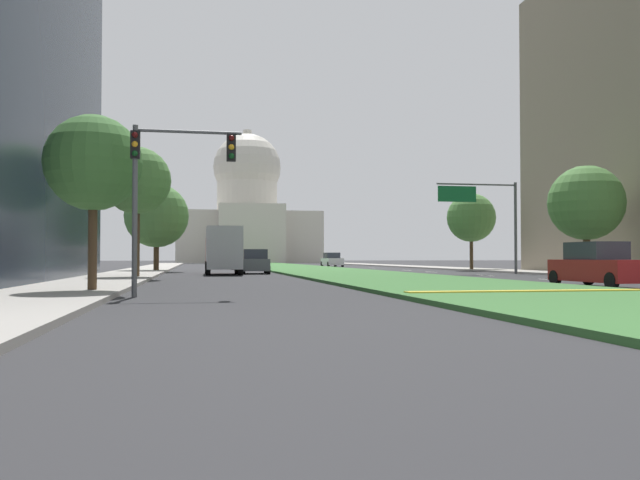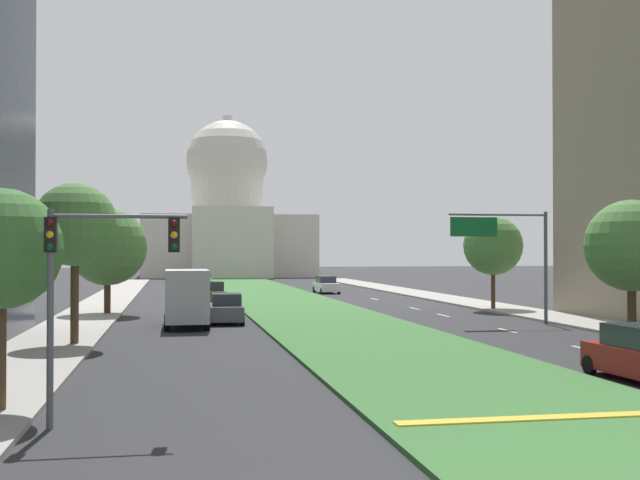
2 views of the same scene
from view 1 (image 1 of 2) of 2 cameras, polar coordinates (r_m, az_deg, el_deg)
name	(u,v)px [view 1 (image 1 of 2)]	position (r m, az deg, el deg)	size (l,w,h in m)	color
ground_plane	(290,268)	(73.03, -2.58, -2.41)	(284.66, 284.66, 0.00)	#2B2B2D
grass_median	(299,268)	(66.63, -1.82, -2.44)	(8.77, 116.45, 0.14)	#386B33
median_curb_nose	(529,291)	(21.46, 17.53, -4.20)	(7.89, 0.50, 0.04)	gold
lane_dashes_right	(456,273)	(48.99, 11.67, -2.84)	(0.16, 48.18, 0.01)	silver
sidewalk_left	(146,270)	(59.56, -14.72, -2.50)	(4.00, 116.45, 0.15)	#9E9991
sidewalk_right	(459,269)	(64.25, 11.92, -2.44)	(4.00, 116.45, 0.15)	#9E9991
capitol_building	(247,215)	(136.99, -6.28, 2.15)	(28.30, 25.21, 27.50)	beige
traffic_light_near_left	(164,172)	(20.76, -13.31, 5.72)	(3.34, 0.35, 5.20)	#515456
overhead_guide_sign	(486,208)	(48.01, 14.09, 2.71)	(5.98, 0.20, 6.50)	#515456
street_tree_left_near	(93,163)	(22.88, -18.94, 6.25)	(3.13, 3.13, 5.84)	#4C3823
street_tree_left_mid	(137,181)	(37.66, -15.50, 4.91)	(3.70, 3.70, 7.24)	#4C3823
street_tree_right_mid	(586,203)	(43.35, 21.94, 2.97)	(4.54, 4.54, 6.76)	#4C3823
street_tree_left_far	(156,216)	(54.70, -13.90, 2.04)	(5.11, 5.11, 7.08)	#4C3823
street_tree_right_far	(471,218)	(59.03, 12.89, 1.88)	(4.22, 4.22, 6.73)	#4C3823
sedan_lead_stopped	(598,266)	(28.94, 22.84, -2.07)	(2.00, 4.67, 1.82)	maroon
sedan_midblock	(255,262)	(47.68, -5.61, -1.92)	(2.09, 4.45, 1.75)	#4C5156
sedan_distant	(240,261)	(64.17, -6.93, -1.77)	(2.18, 4.36, 1.82)	brown
sedan_far_horizon	(332,260)	(80.63, 1.04, -1.74)	(2.07, 4.57, 1.72)	silver
sedan_very_far	(229,260)	(93.39, -7.84, -1.69)	(2.00, 4.48, 1.74)	silver
box_truck_delivery	(223,250)	(45.46, -8.32, -0.86)	(2.40, 6.40, 3.20)	maroon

